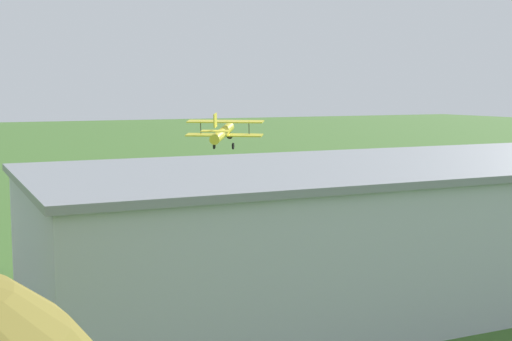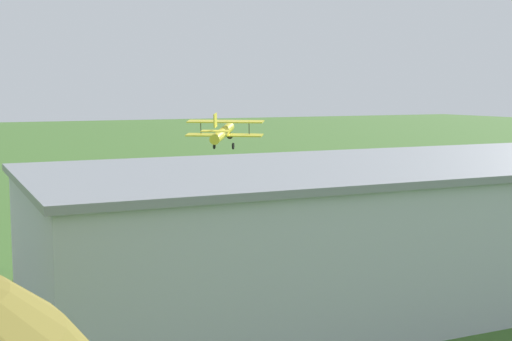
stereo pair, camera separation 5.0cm
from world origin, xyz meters
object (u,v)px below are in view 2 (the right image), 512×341
at_px(biplane, 223,132).
at_px(person_near_hangar_door, 73,245).
at_px(person_walking_on_apron, 494,212).
at_px(hangar, 397,227).
at_px(person_watching_takeoff, 24,265).

xyz_separation_m(biplane, person_near_hangar_door, (17.76, 15.20, -6.54)).
bearing_deg(person_walking_on_apron, hangar, 33.29).
height_order(biplane, person_walking_on_apron, biplane).
xyz_separation_m(hangar, person_walking_on_apron, (-20.81, -13.67, -2.90)).
bearing_deg(hangar, person_walking_on_apron, -146.71).
height_order(biplane, person_watching_takeoff, biplane).
distance_m(biplane, person_watching_takeoff, 30.03).
bearing_deg(person_watching_takeoff, person_near_hangar_door, -130.41).
relative_size(biplane, person_near_hangar_door, 5.02).
relative_size(biplane, person_walking_on_apron, 4.61).
relative_size(biplane, person_watching_takeoff, 4.66).
bearing_deg(person_near_hangar_door, hangar, 131.30).
height_order(hangar, person_walking_on_apron, hangar).
bearing_deg(person_watching_takeoff, hangar, 146.85).
bearing_deg(person_watching_takeoff, person_walking_on_apron, -177.73).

